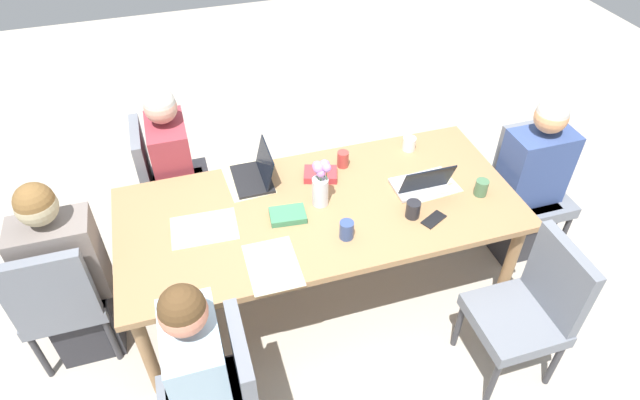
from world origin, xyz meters
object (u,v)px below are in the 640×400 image
Objects in this scene: chair_far_right_mid at (531,306)px; coffee_mug_near_right at (409,144)px; chair_head_right_left_far at (60,296)px; book_red_cover at (288,215)px; dining_table at (320,215)px; person_far_left_mid at (203,385)px; chair_far_left_mid at (222,395)px; flower_vase at (321,183)px; book_blue_cover at (320,174)px; person_near_right_near at (176,178)px; coffee_mug_near_left at (481,188)px; chair_near_right_near at (165,177)px; laptop_near_right_near at (256,174)px; coffee_mug_centre_right at (347,230)px; laptop_head_left_left_near at (422,184)px; coffee_mug_centre_left at (343,159)px; coffee_mug_far_left at (413,209)px; chair_head_left_left_near at (528,182)px; phone_black at (434,220)px; person_head_right_left_far at (71,280)px; person_head_left_left_near at (528,188)px.

coffee_mug_near_right is at bearing -81.25° from chair_far_right_mid.
coffee_mug_near_right is at bearing -169.40° from chair_head_right_left_far.
book_red_cover is at bearing -179.64° from chair_head_right_left_far.
book_red_cover is at bearing 10.35° from dining_table.
chair_far_right_mid is at bearing 178.74° from person_far_left_mid.
person_far_left_mid is at bearing -38.76° from chair_far_left_mid.
chair_far_left_mid is 1.22m from flower_vase.
book_blue_cover is at bearing 9.68° from coffee_mug_near_right.
coffee_mug_near_left is at bearing 151.16° from person_near_right_near.
chair_near_right_near is at bearing -13.26° from book_blue_cover.
laptop_near_right_near is at bearing -109.84° from chair_far_left_mid.
coffee_mug_centre_right is 0.36m from book_red_cover.
chair_near_right_near is 0.75× the size of person_near_right_near.
chair_far_left_mid is 1.62m from laptop_head_left_left_near.
laptop_near_right_near reaches higher than coffee_mug_centre_left.
coffee_mug_near_right is 0.65m from book_blue_cover.
coffee_mug_near_right is at bearing -103.56° from laptop_head_left_left_near.
coffee_mug_far_left is at bearing 141.31° from person_near_right_near.
chair_head_left_left_near is 1.08m from coffee_mug_far_left.
phone_black is at bearing 21.24° from chair_head_left_left_near.
chair_near_right_near is 1.12m from book_blue_cover.
coffee_mug_far_left is at bearing 172.16° from person_head_right_left_far.
chair_head_left_left_near is 1.48m from coffee_mug_centre_right.
person_head_right_left_far is 1.18m from laptop_near_right_near.
chair_far_right_mid is 1.37m from coffee_mug_centre_left.
chair_head_left_left_near is 0.75× the size of person_far_left_mid.
chair_head_left_left_near is 2.46m from chair_near_right_near.
laptop_near_right_near reaches higher than coffee_mug_centre_right.
person_near_right_near is 11.88× the size of coffee_mug_far_left.
book_blue_cover is at bearing -107.71° from dining_table.
chair_head_left_left_near reaches higher than coffee_mug_near_right.
person_far_left_mid is 3.73× the size of laptop_near_right_near.
laptop_near_right_near is at bearing -22.87° from coffee_mug_near_left.
chair_near_right_near is at bearing -86.25° from chair_far_left_mid.
dining_table is at bearing 52.46° from coffee_mug_centre_left.
person_near_right_near reaches higher than book_blue_cover.
chair_head_left_left_near is 1.83m from laptop_near_right_near.
laptop_near_right_near reaches higher than chair_far_right_mid.
person_head_left_left_near reaches higher than flower_vase.
dining_table is at bearing -25.89° from coffee_mug_far_left.
person_head_right_left_far is at bearing -128.76° from chair_head_right_left_far.
person_far_left_mid reaches higher than coffee_mug_near_left.
chair_head_right_left_far and chair_near_right_near have the same top height.
coffee_mug_near_left is 0.85m from coffee_mug_centre_left.
book_blue_cover is at bearing -28.01° from laptop_head_left_left_near.
laptop_near_right_near is 3.18× the size of coffee_mug_far_left.
laptop_head_left_left_near is at bearing -70.89° from chair_far_right_mid.
person_near_right_near is 5.97× the size of book_blue_cover.
phone_black is (0.05, 0.27, -0.04)m from laptop_head_left_left_near.
coffee_mug_far_left is at bearing 15.84° from chair_head_left_left_near.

